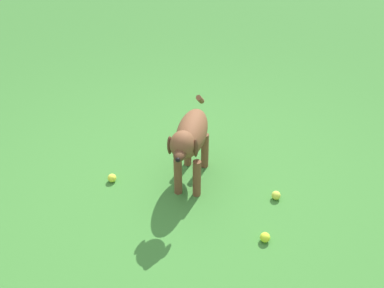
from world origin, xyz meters
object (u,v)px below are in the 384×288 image
(tennis_ball_0, at_px, (276,195))
(tennis_ball_3, at_px, (265,237))
(tennis_ball_2, at_px, (112,178))
(tennis_ball_1, at_px, (197,120))
(dog, at_px, (191,137))

(tennis_ball_0, distance_m, tennis_ball_3, 0.44)
(tennis_ball_0, bearing_deg, tennis_ball_2, 169.29)
(tennis_ball_1, relative_size, tennis_ball_2, 1.00)
(tennis_ball_0, bearing_deg, tennis_ball_1, 116.24)
(tennis_ball_3, bearing_deg, dog, 127.36)
(tennis_ball_2, xyz_separation_m, tennis_ball_3, (1.07, -0.64, 0.00))
(dog, height_order, tennis_ball_3, dog)
(dog, xyz_separation_m, tennis_ball_3, (0.47, -0.61, -0.38))
(tennis_ball_3, bearing_deg, tennis_ball_2, 149.07)
(dog, xyz_separation_m, tennis_ball_1, (0.07, 0.90, -0.38))
(tennis_ball_0, distance_m, tennis_ball_2, 1.24)
(dog, xyz_separation_m, tennis_ball_2, (-0.60, 0.03, -0.38))
(tennis_ball_0, bearing_deg, tennis_ball_3, -109.98)
(dog, relative_size, tennis_ball_2, 13.80)
(tennis_ball_0, relative_size, tennis_ball_2, 1.00)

